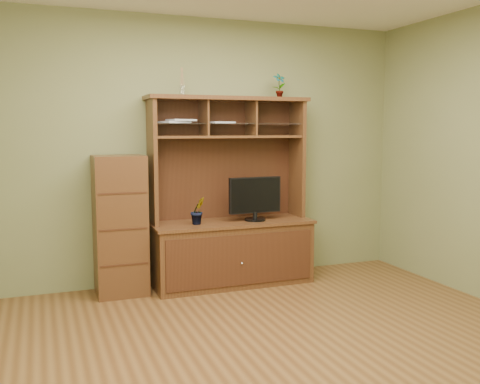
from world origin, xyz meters
TOP-DOWN VIEW (x-y plane):
  - room at (0.00, 0.00)m, footprint 4.54×4.04m
  - media_hutch at (0.24, 1.73)m, footprint 1.66×0.61m
  - monitor at (0.48, 1.65)m, footprint 0.56×0.22m
  - orchid_plant at (-0.13, 1.65)m, footprint 0.18×0.16m
  - top_plant at (0.81, 1.80)m, footprint 0.14×0.10m
  - reed_diffuser at (-0.23, 1.80)m, footprint 0.05×0.05m
  - magazines at (-0.14, 1.80)m, footprint 0.78×0.29m
  - side_cabinet at (-0.86, 1.77)m, footprint 0.48×0.43m

SIDE VIEW (x-z plane):
  - media_hutch at x=0.24m, z-range -0.43..1.47m
  - side_cabinet at x=-0.86m, z-range 0.00..1.33m
  - orchid_plant at x=-0.13m, z-range 0.65..0.92m
  - monitor at x=0.48m, z-range 0.66..1.11m
  - room at x=0.00m, z-range -0.02..2.72m
  - magazines at x=-0.14m, z-range 1.63..1.67m
  - reed_diffuser at x=-0.23m, z-range 1.87..2.14m
  - top_plant at x=0.81m, z-range 1.90..2.16m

